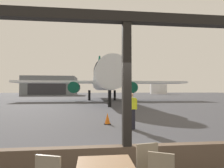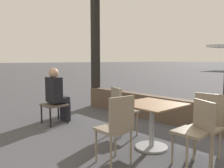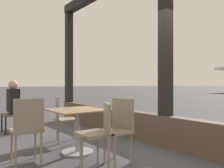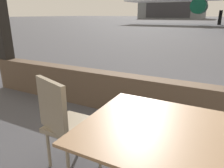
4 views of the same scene
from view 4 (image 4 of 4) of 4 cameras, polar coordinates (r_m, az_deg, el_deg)
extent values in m
cube|color=#8C6B4C|center=(1.36, 11.25, -11.52)|extent=(0.86, 0.86, 0.02)
cube|color=gray|center=(1.96, -10.58, -10.98)|extent=(0.40, 0.40, 0.04)
cube|color=gray|center=(1.77, -15.93, -5.90)|extent=(0.39, 0.17, 0.44)
cylinder|color=gray|center=(2.27, -9.00, -12.89)|extent=(0.03, 0.03, 0.44)
cylinder|color=gray|center=(2.04, -3.30, -16.64)|extent=(0.03, 0.03, 0.44)
cylinder|color=gray|center=(2.13, -16.81, -15.79)|extent=(0.03, 0.03, 0.44)
cylinder|color=gray|center=(1.88, -11.74, -20.42)|extent=(0.03, 0.03, 0.44)
cylinder|color=#0C4C38|center=(31.32, 22.50, 18.83)|extent=(1.90, 3.20, 1.90)
cylinder|color=black|center=(33.53, 27.16, 15.67)|extent=(0.44, 0.44, 1.89)
cube|color=slate|center=(76.48, 16.30, 19.31)|extent=(18.95, 16.03, 7.18)
cube|color=#2D2D33|center=(68.60, 14.73, 18.72)|extent=(13.26, 0.10, 4.31)
camera|label=1|loc=(1.83, -137.06, 1.46)|focal=29.91mm
camera|label=2|loc=(2.65, 158.29, -16.52)|focal=37.46mm
camera|label=3|loc=(3.12, 126.96, -15.93)|focal=36.18mm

